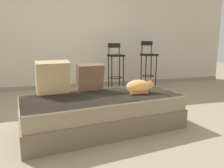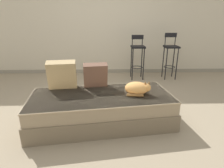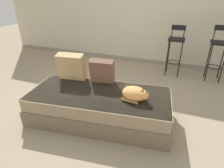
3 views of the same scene
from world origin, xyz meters
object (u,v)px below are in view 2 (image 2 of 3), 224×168
couch (101,108)px  bar_stool_by_doorway (171,52)px  throw_pillow_corner (62,75)px  bar_stool_near_window (138,53)px  cat (138,88)px  throw_pillow_middle (95,75)px

couch → bar_stool_by_doorway: (1.60, 2.07, 0.43)m
throw_pillow_corner → bar_stool_near_window: 2.28m
throw_pillow_corner → cat: 1.10m
bar_stool_near_window → bar_stool_by_doorway: bar_stool_by_doorway is taller
throw_pillow_corner → bar_stool_by_doorway: (2.17, 1.81, 0.01)m
throw_pillow_corner → bar_stool_near_window: bar_stool_near_window is taller
throw_pillow_middle → bar_stool_near_window: bearing=62.6°
couch → throw_pillow_corner: size_ratio=4.71×
throw_pillow_middle → bar_stool_near_window: 1.97m
couch → bar_stool_near_window: bearing=68.6°
throw_pillow_middle → bar_stool_by_doorway: (1.70, 1.75, 0.04)m
couch → cat: (0.50, 0.02, 0.29)m
throw_pillow_corner → throw_pillow_middle: throw_pillow_corner is taller
throw_pillow_middle → bar_stool_by_doorway: size_ratio=0.35×
throw_pillow_corner → bar_stool_near_window: bearing=52.7°
throw_pillow_corner → throw_pillow_middle: (0.48, 0.06, -0.03)m
couch → cat: cat is taller
throw_pillow_corner → bar_stool_by_doorway: 2.83m
bar_stool_near_window → bar_stool_by_doorway: 0.79m
couch → bar_stool_by_doorway: bar_stool_by_doorway is taller
throw_pillow_middle → cat: size_ratio=1.04×
throw_pillow_corner → throw_pillow_middle: bearing=7.7°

